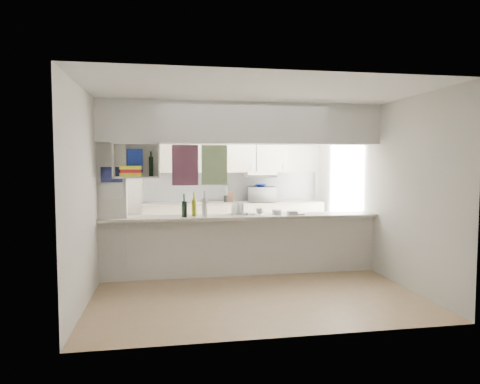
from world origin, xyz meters
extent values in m
plane|color=#A3815F|center=(0.00, 0.00, 0.00)|extent=(4.80, 4.80, 0.00)
plane|color=white|center=(0.00, 0.00, 2.60)|extent=(4.80, 4.80, 0.00)
plane|color=silver|center=(0.00, 2.40, 1.30)|extent=(4.20, 0.00, 4.20)
plane|color=silver|center=(-2.10, 0.00, 1.30)|extent=(0.00, 4.80, 4.80)
plane|color=silver|center=(2.10, 0.00, 1.30)|extent=(0.00, 4.80, 4.80)
cube|color=silver|center=(0.00, 0.00, 0.44)|extent=(4.20, 0.15, 0.88)
cube|color=#AEA898|center=(0.00, 0.00, 0.90)|extent=(4.20, 0.50, 0.04)
cube|color=white|center=(0.00, 0.00, 2.30)|extent=(4.20, 0.50, 0.60)
cube|color=silver|center=(-1.90, 0.00, 1.30)|extent=(0.40, 0.18, 2.60)
cube|color=#191E4C|center=(-1.90, -0.10, 1.55)|extent=(0.30, 0.01, 0.22)
cube|color=white|center=(-1.90, -0.10, 1.32)|extent=(0.30, 0.01, 0.24)
cube|color=#32162A|center=(-0.85, 0.22, 1.68)|extent=(0.40, 0.02, 0.62)
cube|color=#1A6578|center=(-0.40, 0.22, 1.68)|extent=(0.40, 0.02, 0.62)
cube|color=white|center=(-1.55, -0.10, 1.51)|extent=(0.65, 0.35, 0.02)
cube|color=white|center=(-1.55, -0.10, 1.99)|extent=(0.65, 0.35, 0.02)
cube|color=white|center=(-1.55, 0.06, 1.75)|extent=(0.65, 0.02, 0.50)
cube|color=white|center=(-1.86, -0.10, 1.75)|extent=(0.02, 0.35, 0.50)
cube|color=white|center=(-1.24, -0.10, 1.75)|extent=(0.02, 0.35, 0.50)
cube|color=yellow|center=(-1.63, -0.10, 1.55)|extent=(0.30, 0.24, 0.05)
cube|color=#B51826|center=(-1.63, -0.10, 1.60)|extent=(0.28, 0.22, 0.05)
cube|color=yellow|center=(-1.63, -0.10, 1.65)|extent=(0.30, 0.24, 0.05)
cube|color=#0E259D|center=(-1.60, 0.02, 1.75)|extent=(0.26, 0.02, 0.34)
cylinder|color=black|center=(-1.35, -0.10, 1.67)|extent=(0.06, 0.06, 0.28)
cube|color=beige|center=(0.20, 2.10, 0.45)|extent=(3.60, 0.60, 0.90)
cube|color=#AEA898|center=(0.20, 2.10, 0.91)|extent=(3.60, 0.63, 0.03)
cube|color=silver|center=(0.20, 2.38, 1.22)|extent=(3.60, 0.03, 0.60)
cube|color=beige|center=(0.00, 2.23, 1.88)|extent=(2.62, 0.34, 0.72)
cube|color=white|center=(0.75, 2.16, 1.48)|extent=(0.60, 0.46, 0.12)
cube|color=silver|center=(0.75, 1.93, 1.45)|extent=(0.60, 0.02, 0.05)
imported|color=white|center=(0.77, 2.07, 1.08)|extent=(0.61, 0.46, 0.31)
imported|color=#0E259D|center=(0.75, 2.10, 1.26)|extent=(0.24, 0.24, 0.06)
cube|color=silver|center=(-0.02, 0.06, 0.93)|extent=(0.42, 0.35, 0.01)
cylinder|color=white|center=(-0.11, 0.04, 1.03)|extent=(0.04, 0.19, 0.19)
cylinder|color=white|center=(-0.06, 0.05, 1.03)|extent=(0.04, 0.19, 0.19)
cylinder|color=white|center=(0.00, 0.06, 1.03)|extent=(0.04, 0.19, 0.19)
imported|color=white|center=(0.27, -0.03, 0.98)|extent=(0.13, 0.13, 0.09)
cylinder|color=black|center=(-0.88, -0.08, 1.04)|extent=(0.08, 0.08, 0.24)
cylinder|color=black|center=(-0.88, -0.08, 1.21)|extent=(0.03, 0.03, 0.11)
cylinder|color=#9B9D1A|center=(-0.73, 0.00, 1.05)|extent=(0.08, 0.08, 0.25)
cylinder|color=#9B9D1A|center=(-0.73, 0.00, 1.23)|extent=(0.03, 0.03, 0.11)
cylinder|color=silver|center=(-0.58, -0.08, 1.06)|extent=(0.08, 0.08, 0.27)
cylinder|color=silver|center=(-0.58, -0.08, 1.25)|extent=(0.03, 0.03, 0.11)
cylinder|color=silver|center=(0.54, -0.03, 0.96)|extent=(0.15, 0.15, 0.08)
cube|color=silver|center=(0.75, -0.13, 0.95)|extent=(0.15, 0.11, 0.07)
cube|color=black|center=(0.89, -0.10, 0.93)|extent=(0.14, 0.07, 0.01)
cylinder|color=black|center=(0.05, 2.15, 0.99)|extent=(0.10, 0.10, 0.14)
cube|color=#4C2F1A|center=(0.14, 2.18, 1.02)|extent=(0.11, 0.09, 0.20)
camera|label=1|loc=(-1.13, -6.37, 1.73)|focal=32.00mm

